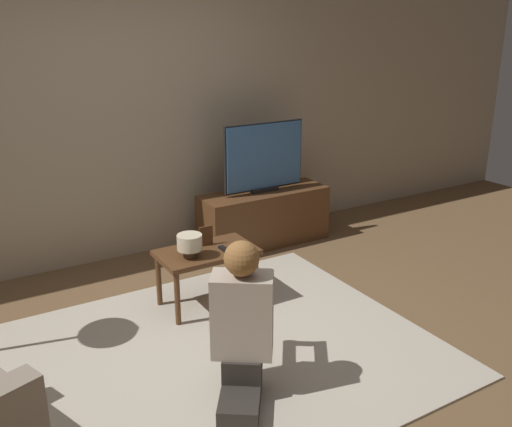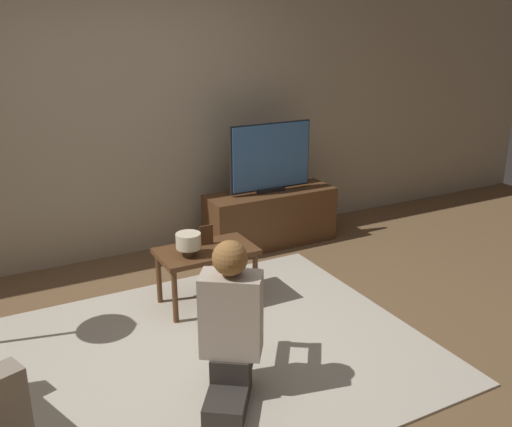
# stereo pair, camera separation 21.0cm
# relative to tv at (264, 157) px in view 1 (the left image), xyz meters

# --- Properties ---
(ground_plane) EXTENTS (10.00, 10.00, 0.00)m
(ground_plane) POSITION_rel_tv_xyz_m (-1.23, -1.50, -0.85)
(ground_plane) COLOR brown
(wall_back) EXTENTS (10.00, 0.06, 2.60)m
(wall_back) POSITION_rel_tv_xyz_m (-1.23, 0.43, 0.45)
(wall_back) COLOR tan
(wall_back) RESTS_ON ground_plane
(rug) EXTENTS (2.63, 2.25, 0.02)m
(rug) POSITION_rel_tv_xyz_m (-1.23, -1.50, -0.85)
(rug) COLOR beige
(rug) RESTS_ON ground_plane
(tv_stand) EXTENTS (1.25, 0.41, 0.52)m
(tv_stand) POSITION_rel_tv_xyz_m (0.00, -0.00, -0.59)
(tv_stand) COLOR brown
(tv_stand) RESTS_ON ground_plane
(tv) EXTENTS (0.82, 0.08, 0.65)m
(tv) POSITION_rel_tv_xyz_m (0.00, 0.00, 0.00)
(tv) COLOR black
(tv) RESTS_ON tv_stand
(coffee_table) EXTENTS (0.72, 0.43, 0.45)m
(coffee_table) POSITION_rel_tv_xyz_m (-1.03, -0.86, -0.46)
(coffee_table) COLOR brown
(coffee_table) RESTS_ON ground_plane
(person_kneeling) EXTENTS (0.64, 0.77, 0.94)m
(person_kneeling) POSITION_rel_tv_xyz_m (-1.34, -1.94, -0.37)
(person_kneeling) COLOR #332D28
(person_kneeling) RESTS_ON rug
(picture_frame) EXTENTS (0.11, 0.01, 0.15)m
(picture_frame) POSITION_rel_tv_xyz_m (-0.99, -0.77, -0.33)
(picture_frame) COLOR brown
(picture_frame) RESTS_ON coffee_table
(table_lamp) EXTENTS (0.18, 0.18, 0.17)m
(table_lamp) POSITION_rel_tv_xyz_m (-1.19, -0.92, -0.30)
(table_lamp) COLOR #4C3823
(table_lamp) RESTS_ON coffee_table
(remote) EXTENTS (0.04, 0.15, 0.02)m
(remote) POSITION_rel_tv_xyz_m (-0.92, -0.95, -0.39)
(remote) COLOR black
(remote) RESTS_ON coffee_table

